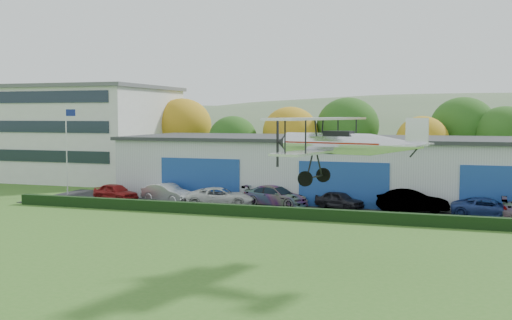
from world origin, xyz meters
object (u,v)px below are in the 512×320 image
(car_1, at_px, (167,193))
(car_6, at_px, (488,208))
(car_2, at_px, (220,197))
(office_block, at_px, (76,132))
(hangar, at_px, (355,168))
(car_0, at_px, (116,192))
(flagpole, at_px, (67,142))
(car_3, at_px, (276,196))
(biplane, at_px, (340,142))
(car_5, at_px, (413,201))
(car_4, at_px, (339,200))

(car_1, distance_m, car_6, 24.66)
(car_6, bearing_deg, car_2, 97.03)
(office_block, bearing_deg, hangar, -12.01)
(car_6, bearing_deg, car_0, 96.11)
(hangar, relative_size, flagpole, 5.08)
(car_3, bearing_deg, biplane, -141.51)
(flagpole, bearing_deg, car_5, -1.03)
(hangar, relative_size, car_5, 8.05)
(car_2, bearing_deg, hangar, -64.26)
(car_0, relative_size, car_4, 1.09)
(office_block, height_order, car_5, office_block)
(car_3, distance_m, biplane, 19.63)
(flagpole, height_order, car_4, flagpole)
(car_6, bearing_deg, car_1, 94.91)
(car_2, bearing_deg, biplane, -157.59)
(flagpole, relative_size, biplane, 0.92)
(office_block, distance_m, car_5, 40.80)
(office_block, bearing_deg, car_3, -26.16)
(car_5, bearing_deg, car_2, 77.80)
(car_2, bearing_deg, office_block, 41.30)
(hangar, bearing_deg, car_6, -35.38)
(office_block, relative_size, car_2, 3.90)
(car_1, height_order, biplane, biplane)
(hangar, relative_size, office_block, 1.97)
(car_1, bearing_deg, car_3, -65.90)
(office_block, distance_m, flagpole, 15.33)
(flagpole, bearing_deg, car_4, -1.32)
(car_3, bearing_deg, office_block, 76.93)
(flagpole, distance_m, biplane, 32.98)
(car_5, bearing_deg, car_1, 74.04)
(car_0, distance_m, car_5, 24.00)
(car_0, height_order, car_2, car_2)
(car_2, height_order, car_3, car_3)
(car_0, bearing_deg, car_3, -64.96)
(car_1, bearing_deg, flagpole, 99.57)
(car_0, height_order, car_3, car_3)
(office_block, distance_m, car_4, 35.79)
(office_block, relative_size, flagpole, 2.57)
(car_2, distance_m, car_4, 9.28)
(hangar, relative_size, car_6, 8.15)
(car_4, distance_m, car_6, 10.65)
(flagpole, relative_size, car_4, 2.05)
(hangar, height_order, office_block, office_block)
(car_6, bearing_deg, hangar, 59.15)
(biplane, bearing_deg, car_2, 141.23)
(car_3, xyz_separation_m, biplane, (8.13, -17.11, 5.14))
(car_6, bearing_deg, car_3, 91.65)
(hangar, xyz_separation_m, car_0, (-18.69, -8.21, -1.89))
(car_2, height_order, car_6, car_2)
(car_3, relative_size, biplane, 0.61)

